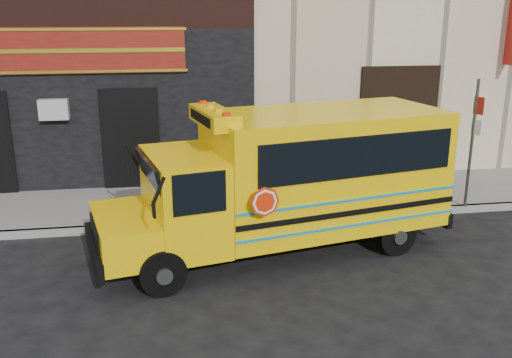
{
  "coord_description": "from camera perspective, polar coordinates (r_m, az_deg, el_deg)",
  "views": [
    {
      "loc": [
        -2.29,
        -9.19,
        4.65
      ],
      "look_at": [
        -0.52,
        1.85,
        1.28
      ],
      "focal_mm": 40.0,
      "sensor_mm": 36.0,
      "label": 1
    }
  ],
  "objects": [
    {
      "name": "sidewalk",
      "position": [
        14.24,
        0.65,
        -1.95
      ],
      "size": [
        40.0,
        3.0,
        0.15
      ],
      "primitive_type": "cube",
      "color": "#65625E",
      "rests_on": "ground"
    },
    {
      "name": "sign_pole",
      "position": [
        13.91,
        20.84,
        3.57
      ],
      "size": [
        0.12,
        0.27,
        3.14
      ],
      "color": "#424A45",
      "rests_on": "ground"
    },
    {
      "name": "school_bus",
      "position": [
        11.05,
        3.78,
        0.25
      ],
      "size": [
        7.19,
        3.53,
        2.92
      ],
      "color": "black",
      "rests_on": "ground"
    },
    {
      "name": "ground",
      "position": [
        10.55,
        4.46,
        -9.42
      ],
      "size": [
        120.0,
        120.0,
        0.0
      ],
      "primitive_type": "plane",
      "color": "black",
      "rests_on": "ground"
    },
    {
      "name": "cyclist",
      "position": [
        10.92,
        -3.43,
        -3.47
      ],
      "size": [
        0.55,
        0.71,
        1.74
      ],
      "primitive_type": "imported",
      "rotation": [
        0.0,
        0.0,
        1.8
      ],
      "color": "#111B33",
      "rests_on": "ground"
    },
    {
      "name": "curb",
      "position": [
        12.85,
        1.78,
        -4.07
      ],
      "size": [
        40.0,
        0.2,
        0.15
      ],
      "primitive_type": "cube",
      "color": "gray",
      "rests_on": "ground"
    },
    {
      "name": "bicycle",
      "position": [
        11.03,
        -3.37,
        -5.13
      ],
      "size": [
        1.85,
        1.09,
        1.07
      ],
      "primitive_type": "imported",
      "rotation": [
        0.0,
        0.0,
        1.92
      ],
      "color": "black",
      "rests_on": "ground"
    }
  ]
}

